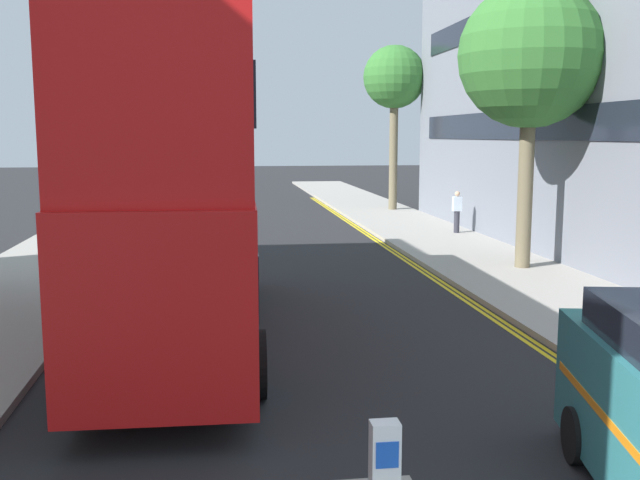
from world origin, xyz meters
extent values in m
cube|color=#9E9991|center=(6.50, 16.00, 0.07)|extent=(4.00, 80.00, 0.14)
cube|color=#9E9991|center=(-6.50, 16.00, 0.07)|extent=(4.00, 80.00, 0.14)
cube|color=yellow|center=(4.40, 14.00, 0.00)|extent=(0.10, 56.00, 0.01)
cube|color=yellow|center=(4.24, 14.00, 0.00)|extent=(0.10, 56.00, 0.01)
cube|color=white|center=(0.00, 2.97, 0.73)|extent=(0.28, 0.20, 0.95)
cube|color=blue|center=(0.00, 2.86, 0.92)|extent=(0.22, 0.01, 0.26)
cube|color=red|center=(-2.17, 10.42, 1.74)|extent=(2.82, 10.87, 2.60)
cube|color=red|center=(-2.17, 10.42, 4.29)|extent=(2.76, 10.65, 2.50)
cube|color=black|center=(-2.17, 10.42, 2.04)|extent=(2.84, 10.44, 0.84)
cube|color=black|center=(-2.17, 10.42, 4.39)|extent=(2.82, 10.22, 0.80)
cube|color=yellow|center=(-2.01, 15.80, 3.29)|extent=(2.00, 0.12, 0.44)
cube|color=maroon|center=(-2.17, 10.42, 5.59)|extent=(2.54, 9.78, 0.10)
cylinder|color=black|center=(-3.32, 13.80, 0.52)|extent=(0.33, 1.05, 1.04)
cylinder|color=black|center=(-0.82, 13.73, 0.52)|extent=(0.33, 1.05, 1.04)
cylinder|color=black|center=(-3.52, 7.11, 0.52)|extent=(0.33, 1.05, 1.04)
cylinder|color=black|center=(-1.02, 7.03, 0.52)|extent=(0.33, 1.05, 1.04)
cylinder|color=black|center=(2.69, 4.32, 0.34)|extent=(0.35, 0.71, 0.68)
cylinder|color=#2D2D38|center=(7.66, 23.63, 0.56)|extent=(0.22, 0.22, 0.85)
cube|color=silver|center=(7.66, 23.63, 1.27)|extent=(0.34, 0.22, 0.56)
sphere|color=tan|center=(7.66, 23.63, 1.66)|extent=(0.20, 0.20, 0.20)
cylinder|color=#6B6047|center=(7.33, 32.81, 3.00)|extent=(0.43, 0.43, 5.73)
cylinder|color=#6B6047|center=(8.01, 32.63, 6.36)|extent=(0.49, 1.43, 1.06)
cylinder|color=#6B6047|center=(7.15, 33.46, 6.34)|extent=(1.38, 0.49, 1.03)
cylinder|color=#6B6047|center=(7.19, 32.29, 6.24)|extent=(1.12, 0.41, 0.84)
sphere|color=#33702D|center=(7.33, 32.81, 6.81)|extent=(3.14, 3.14, 3.14)
cylinder|color=#6B6047|center=(7.13, 16.17, 2.52)|extent=(0.43, 0.43, 4.76)
cylinder|color=#6B6047|center=(7.64, 16.01, 5.27)|extent=(0.44, 1.10, 0.83)
cylinder|color=#6B6047|center=(7.16, 16.93, 5.43)|extent=(1.57, 0.18, 1.15)
cylinder|color=#6B6047|center=(6.44, 16.08, 5.38)|extent=(0.30, 1.44, 1.05)
cylinder|color=#6B6047|center=(7.19, 15.62, 5.29)|extent=(1.17, 0.25, 0.86)
sphere|color=#33702D|center=(7.13, 16.17, 6.10)|extent=(4.01, 4.01, 4.01)
cube|color=black|center=(8.48, 18.04, 4.26)|extent=(0.04, 24.64, 1.00)
camera|label=1|loc=(-1.53, -3.46, 3.91)|focal=40.75mm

